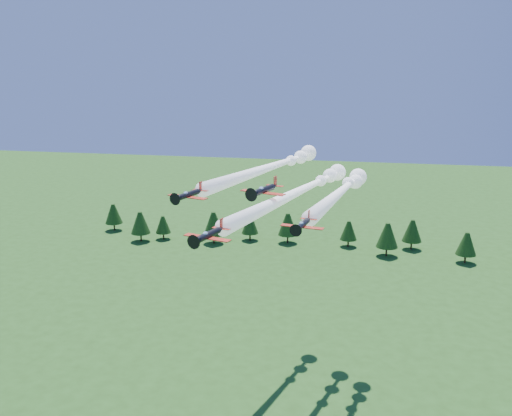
% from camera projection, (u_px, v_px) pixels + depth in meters
% --- Properties ---
extents(plane_lead, '(20.64, 57.95, 3.70)m').
position_uv_depth(plane_lead, '(301.00, 190.00, 108.38)').
color(plane_lead, black).
rests_on(plane_lead, ground).
extents(plane_left, '(19.89, 52.59, 3.70)m').
position_uv_depth(plane_left, '(272.00, 166.00, 118.38)').
color(plane_left, black).
rests_on(plane_left, ground).
extents(plane_right, '(12.45, 45.47, 3.70)m').
position_uv_depth(plane_right, '(342.00, 190.00, 109.27)').
color(plane_right, black).
rests_on(plane_right, ground).
extents(plane_slot, '(8.29, 9.25, 2.93)m').
position_uv_depth(plane_slot, '(264.00, 190.00, 98.29)').
color(plane_slot, black).
rests_on(plane_slot, ground).
extents(treeline, '(172.08, 19.36, 11.96)m').
position_uv_depth(treeline, '(314.00, 229.00, 200.90)').
color(treeline, '#382314').
rests_on(treeline, ground).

